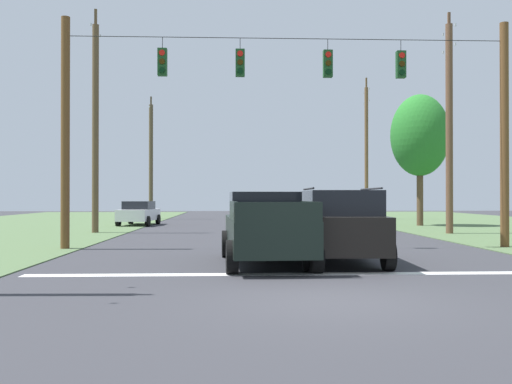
{
  "coord_description": "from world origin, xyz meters",
  "views": [
    {
      "loc": [
        -1.74,
        -9.86,
        1.83
      ],
      "look_at": [
        -0.75,
        13.63,
        2.01
      ],
      "focal_mm": 39.23,
      "sensor_mm": 36.0,
      "label": 1
    }
  ],
  "objects_px": {
    "suv_black": "(339,224)",
    "distant_car_crossing_white": "(338,216)",
    "utility_pole_far_right": "(366,149)",
    "tree_roadside_right": "(420,136)",
    "pickup_truck": "(266,228)",
    "utility_pole_far_left": "(151,160)",
    "utility_pole_mid_left": "(95,126)",
    "distant_car_oncoming": "(139,213)",
    "utility_pole_mid_right": "(449,125)",
    "overhead_signal_span": "(288,121)"
  },
  "relations": [
    {
      "from": "pickup_truck",
      "to": "utility_pole_mid_right",
      "type": "height_order",
      "value": "utility_pole_mid_right"
    },
    {
      "from": "overhead_signal_span",
      "to": "distant_car_oncoming",
      "type": "xyz_separation_m",
      "value": [
        -7.82,
        15.91,
        -3.68
      ]
    },
    {
      "from": "distant_car_oncoming",
      "to": "utility_pole_mid_right",
      "type": "height_order",
      "value": "utility_pole_mid_right"
    },
    {
      "from": "utility_pole_mid_left",
      "to": "tree_roadside_right",
      "type": "bearing_deg",
      "value": 17.88
    },
    {
      "from": "utility_pole_far_left",
      "to": "utility_pole_mid_left",
      "type": "bearing_deg",
      "value": -90.98
    },
    {
      "from": "utility_pole_far_left",
      "to": "utility_pole_far_right",
      "type": "bearing_deg",
      "value": -3.74
    },
    {
      "from": "distant_car_oncoming",
      "to": "utility_pole_far_left",
      "type": "xyz_separation_m",
      "value": [
        -0.64,
        9.51,
        3.92
      ]
    },
    {
      "from": "distant_car_oncoming",
      "to": "utility_pole_mid_left",
      "type": "distance_m",
      "value": 8.72
    },
    {
      "from": "distant_car_crossing_white",
      "to": "utility_pole_far_left",
      "type": "xyz_separation_m",
      "value": [
        -12.05,
        15.86,
        3.92
      ]
    },
    {
      "from": "suv_black",
      "to": "utility_pole_mid_right",
      "type": "relative_size",
      "value": 0.45
    },
    {
      "from": "utility_pole_far_right",
      "to": "distant_car_oncoming",
      "type": "bearing_deg",
      "value": -153.02
    },
    {
      "from": "pickup_truck",
      "to": "overhead_signal_span",
      "type": "bearing_deg",
      "value": 76.86
    },
    {
      "from": "utility_pole_mid_left",
      "to": "suv_black",
      "type": "bearing_deg",
      "value": -52.8
    },
    {
      "from": "distant_car_oncoming",
      "to": "utility_pole_far_left",
      "type": "distance_m",
      "value": 10.31
    },
    {
      "from": "pickup_truck",
      "to": "utility_pole_far_left",
      "type": "distance_m",
      "value": 30.96
    },
    {
      "from": "utility_pole_far_right",
      "to": "utility_pole_far_left",
      "type": "bearing_deg",
      "value": 176.26
    },
    {
      "from": "tree_roadside_right",
      "to": "utility_pole_far_left",
      "type": "bearing_deg",
      "value": 148.74
    },
    {
      "from": "utility_pole_far_right",
      "to": "utility_pole_far_left",
      "type": "xyz_separation_m",
      "value": [
        -17.13,
        1.12,
        -0.84
      ]
    },
    {
      "from": "pickup_truck",
      "to": "utility_pole_far_left",
      "type": "xyz_separation_m",
      "value": [
        -7.43,
        29.82,
        3.75
      ]
    },
    {
      "from": "utility_pole_far_right",
      "to": "tree_roadside_right",
      "type": "xyz_separation_m",
      "value": [
        0.94,
        -9.85,
        0.01
      ]
    },
    {
      "from": "distant_car_crossing_white",
      "to": "utility_pole_mid_left",
      "type": "bearing_deg",
      "value": -175.22
    },
    {
      "from": "distant_car_crossing_white",
      "to": "tree_roadside_right",
      "type": "bearing_deg",
      "value": 39.1
    },
    {
      "from": "utility_pole_mid_right",
      "to": "utility_pole_mid_left",
      "type": "relative_size",
      "value": 0.97
    },
    {
      "from": "pickup_truck",
      "to": "suv_black",
      "type": "height_order",
      "value": "suv_black"
    },
    {
      "from": "distant_car_crossing_white",
      "to": "distant_car_oncoming",
      "type": "xyz_separation_m",
      "value": [
        -11.41,
        6.35,
        0.0
      ]
    },
    {
      "from": "pickup_truck",
      "to": "tree_roadside_right",
      "type": "distance_m",
      "value": 22.13
    },
    {
      "from": "pickup_truck",
      "to": "distant_car_crossing_white",
      "type": "height_order",
      "value": "pickup_truck"
    },
    {
      "from": "distant_car_crossing_white",
      "to": "utility_pole_far_left",
      "type": "distance_m",
      "value": 20.3
    },
    {
      "from": "overhead_signal_span",
      "to": "utility_pole_mid_right",
      "type": "distance_m",
      "value": 11.23
    },
    {
      "from": "utility_pole_mid_left",
      "to": "utility_pole_far_left",
      "type": "height_order",
      "value": "utility_pole_mid_left"
    },
    {
      "from": "distant_car_crossing_white",
      "to": "utility_pole_far_left",
      "type": "bearing_deg",
      "value": 127.23
    },
    {
      "from": "utility_pole_far_right",
      "to": "tree_roadside_right",
      "type": "bearing_deg",
      "value": -84.52
    },
    {
      "from": "utility_pole_far_left",
      "to": "tree_roadside_right",
      "type": "bearing_deg",
      "value": -31.26
    },
    {
      "from": "utility_pole_far_right",
      "to": "utility_pole_far_left",
      "type": "height_order",
      "value": "utility_pole_far_right"
    },
    {
      "from": "distant_car_crossing_white",
      "to": "distant_car_oncoming",
      "type": "bearing_deg",
      "value": 150.92
    },
    {
      "from": "distant_car_crossing_white",
      "to": "tree_roadside_right",
      "type": "distance_m",
      "value": 9.11
    },
    {
      "from": "suv_black",
      "to": "distant_car_crossing_white",
      "type": "bearing_deg",
      "value": 79.35
    },
    {
      "from": "overhead_signal_span",
      "to": "distant_car_crossing_white",
      "type": "distance_m",
      "value": 10.86
    },
    {
      "from": "suv_black",
      "to": "utility_pole_far_left",
      "type": "distance_m",
      "value": 31.39
    },
    {
      "from": "suv_black",
      "to": "distant_car_oncoming",
      "type": "xyz_separation_m",
      "value": [
        -8.81,
        20.2,
        -0.27
      ]
    },
    {
      "from": "overhead_signal_span",
      "to": "suv_black",
      "type": "bearing_deg",
      "value": -77.04
    },
    {
      "from": "utility_pole_mid_left",
      "to": "utility_pole_far_right",
      "type": "bearing_deg",
      "value": 42.17
    },
    {
      "from": "suv_black",
      "to": "distant_car_crossing_white",
      "type": "height_order",
      "value": "suv_black"
    },
    {
      "from": "utility_pole_mid_right",
      "to": "tree_roadside_right",
      "type": "height_order",
      "value": "utility_pole_mid_right"
    },
    {
      "from": "distant_car_oncoming",
      "to": "tree_roadside_right",
      "type": "height_order",
      "value": "tree_roadside_right"
    },
    {
      "from": "overhead_signal_span",
      "to": "distant_car_crossing_white",
      "type": "relative_size",
      "value": 3.54
    },
    {
      "from": "suv_black",
      "to": "utility_pole_mid_left",
      "type": "xyz_separation_m",
      "value": [
        -9.73,
        12.82,
        4.28
      ]
    },
    {
      "from": "tree_roadside_right",
      "to": "suv_black",
      "type": "bearing_deg",
      "value": -114.71
    },
    {
      "from": "utility_pole_mid_left",
      "to": "distant_car_crossing_white",
      "type": "bearing_deg",
      "value": 4.78
    },
    {
      "from": "distant_car_crossing_white",
      "to": "utility_pole_far_right",
      "type": "relative_size",
      "value": 0.4
    }
  ]
}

